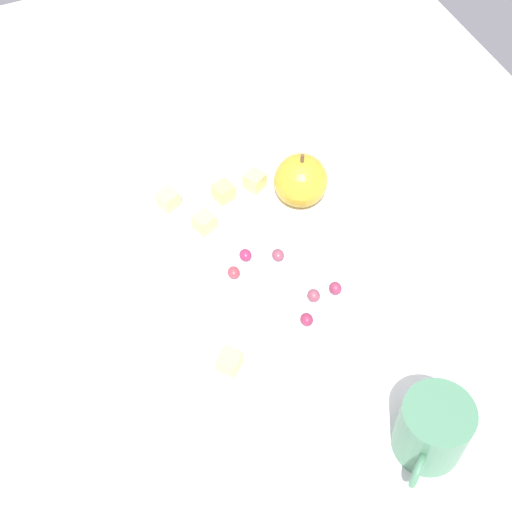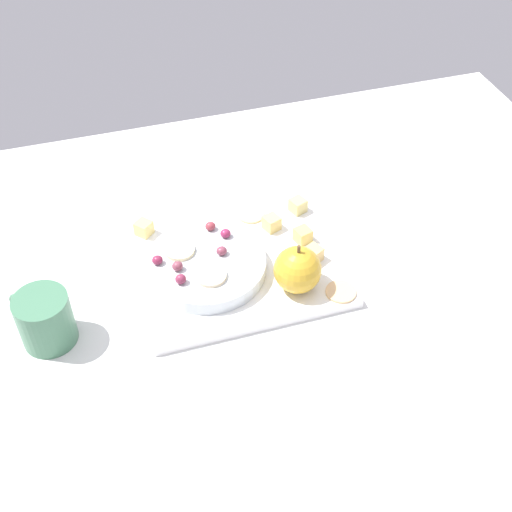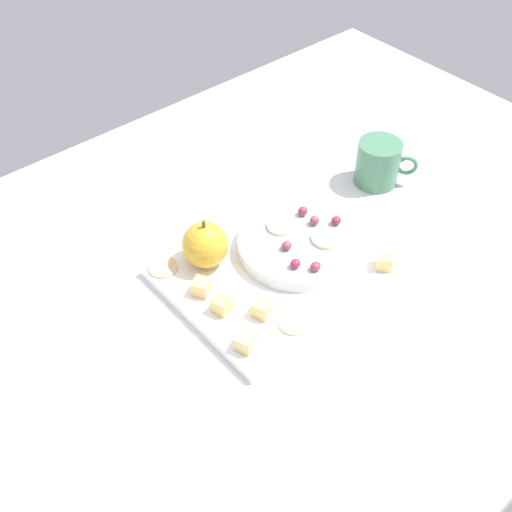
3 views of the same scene
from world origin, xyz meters
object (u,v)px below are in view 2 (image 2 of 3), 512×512
Objects in this scene: serving_dish at (207,266)px; cheese_cube_0 at (303,235)px; cheese_cube_3 at (314,255)px; apple_slice_0 at (211,276)px; cracker_1 at (251,214)px; cheese_cube_4 at (298,205)px; grape_1 at (181,279)px; cup at (45,319)px; grape_2 at (210,226)px; platter at (237,266)px; cracker_0 at (341,292)px; apple_slice_1 at (180,250)px; apple_whole at (298,270)px; grape_4 at (157,260)px; cheese_cube_2 at (144,228)px; grape_3 at (178,266)px; cheese_cube_1 at (272,223)px; grape_0 at (222,251)px; grape_5 at (226,233)px.

serving_dish is 7.60× the size of cheese_cube_0.
apple_slice_0 reaches higher than cheese_cube_3.
cheese_cube_4 is at bearing 171.33° from cracker_1.
apple_slice_0 is at bearing 35.67° from cheese_cube_4.
grape_1 is 0.18× the size of cup.
cheese_cube_4 is 0.52× the size of apple_slice_0.
grape_2 is at bearing -17.33° from cheese_cube_0.
platter is 17.42cm from cracker_0.
grape_1 is at bearing -16.50° from cracker_0.
cheese_cube_3 is (-0.12, 4.87, 0.00)cm from cheese_cube_0.
cheese_cube_3 reaches higher than platter.
apple_whole is at bearing 146.88° from apple_slice_1.
cracker_1 is at bearing -152.11° from grape_4.
serving_dish is at bearing 124.03° from cheese_cube_2.
platter is 11.79cm from cracker_1.
cracker_0 is 2.78× the size of grape_3.
cracker_0 is (-1.63, 12.79, -1.03)cm from cheese_cube_0.
serving_dish is 10.98× the size of grape_2.
apple_slice_1 is (16.38, 3.57, 1.49)cm from cheese_cube_1.
platter is 1.73× the size of serving_dish.
cup reaches higher than cheese_cube_2.
grape_1 is 1.00× the size of grape_3.
cheese_cube_2 is (7.89, -11.69, 0.02)cm from serving_dish.
grape_4 is (26.01, 8.22, 1.91)cm from cheese_cube_4.
cheese_cube_3 is 1.44× the size of grape_1.
cracker_1 is at bearing -69.65° from cracker_0.
cup is (27.69, 5.65, -0.68)cm from grape_0.
apple_slice_0 is at bearing 39.47° from platter.
apple_slice_0 reaches higher than cheese_cube_2.
platter is 5.57cm from grape_5.
grape_3 reaches higher than apple_slice_0.
grape_2 is at bearing -87.63° from grape_0.
cheese_cube_1 is 0.52× the size of cracker_0.
apple_slice_0 is (10.70, 14.76, 2.51)cm from cracker_1.
cheese_cube_2 is 1.44× the size of grape_0.
cheese_cube_3 is 21.32cm from apple_slice_1.
cheese_cube_1 is at bearing -66.20° from cheese_cube_3.
cracker_1 is (-10.50, -10.98, -1.01)cm from serving_dish.
grape_3 reaches higher than cheese_cube_0.
apple_whole reaches higher than grape_2.
cheese_cube_1 is at bearing -149.76° from grape_1.
grape_5 reaches higher than apple_slice_1.
grape_0 is 1.00× the size of grape_2.
grape_0 is (-2.65, -0.62, 1.92)cm from serving_dish.
cheese_cube_4 is 1.44× the size of grape_1.
grape_0 is 28.27cm from cup.
grape_3 reaches higher than grape_4.
cheese_cube_2 is at bearing -29.88° from cheese_cube_3.
cheese_cube_0 is 15.26cm from grape_2.
cup is at bearing 20.76° from apple_slice_1.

